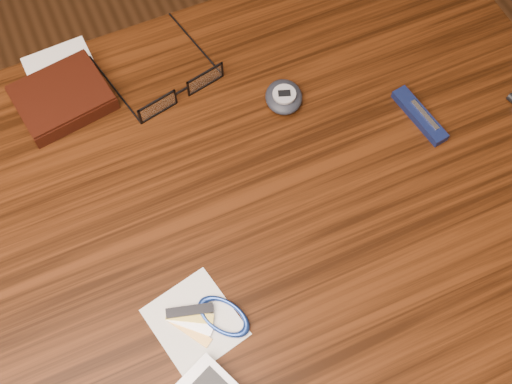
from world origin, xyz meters
The scene contains 7 objects.
ground centered at (0.00, 0.00, 0.00)m, with size 3.80×3.80×0.00m, color #472814.
desk centered at (0.00, 0.00, 0.65)m, with size 1.00×0.70×0.75m.
wallet_and_card centered at (-0.10, 0.27, 0.76)m, with size 0.12×0.15×0.02m.
eyeglasses centered at (0.04, 0.22, 0.76)m, with size 0.15×0.15×0.03m.
pedometer centered at (0.16, 0.15, 0.76)m, with size 0.06×0.07×0.02m.
notepad_keys centered at (-0.04, -0.07, 0.75)m, with size 0.12×0.11×0.01m.
pocket_knife centered at (0.30, 0.06, 0.76)m, with size 0.03×0.09×0.01m.
Camera 1 is at (-0.07, -0.26, 1.43)m, focal length 45.00 mm.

